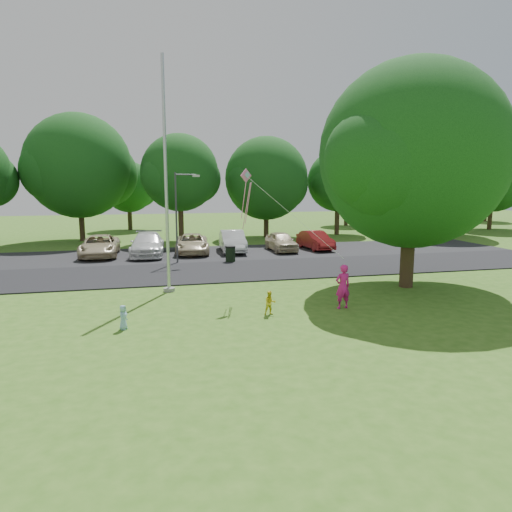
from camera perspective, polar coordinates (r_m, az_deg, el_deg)
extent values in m
plane|color=#37651A|center=(16.35, 2.59, -7.71)|extent=(120.00, 120.00, 0.00)
cube|color=black|center=(24.87, -3.19, -1.85)|extent=(60.00, 6.00, 0.06)
cube|color=black|center=(31.20, -5.35, 0.33)|extent=(42.00, 7.00, 0.06)
cylinder|color=#B7BABF|center=(20.06, -11.21, 9.68)|extent=(0.14, 0.14, 10.00)
cylinder|color=gray|center=(20.58, -10.80, -4.14)|extent=(0.50, 0.50, 0.16)
cylinder|color=#3F3F44|center=(27.39, -9.93, 4.64)|extent=(0.11, 0.11, 5.38)
cylinder|color=#3F3F44|center=(27.49, -8.79, 10.02)|extent=(1.25, 0.31, 0.08)
cube|color=silver|center=(27.67, -7.51, 9.91)|extent=(0.43, 0.27, 0.13)
cylinder|color=black|center=(27.63, -3.22, 0.16)|extent=(0.58, 0.58, 0.94)
cylinder|color=black|center=(27.56, -3.23, 1.17)|extent=(0.62, 0.62, 0.05)
cylinder|color=#332316|center=(21.96, 18.40, 0.26)|extent=(0.62, 0.62, 3.08)
sphere|color=#103C13|center=(21.78, 18.98, 11.87)|extent=(8.27, 8.27, 8.27)
sphere|color=#103C13|center=(23.46, 21.70, 9.97)|extent=(5.37, 5.37, 5.37)
sphere|color=#103C13|center=(20.02, 16.47, 11.10)|extent=(4.96, 4.96, 4.96)
sphere|color=#103C13|center=(19.74, 14.77, 11.56)|extent=(4.30, 4.30, 4.30)
cylinder|color=#332316|center=(40.72, -20.95, 4.01)|extent=(0.44, 0.44, 3.19)
sphere|color=#103C13|center=(40.63, -21.32, 10.44)|extent=(8.50, 8.50, 8.50)
sphere|color=#103C13|center=(41.26, -18.44, 9.67)|extent=(5.53, 5.53, 5.53)
sphere|color=#103C13|center=(39.83, -23.94, 9.72)|extent=(5.10, 5.10, 5.10)
cylinder|color=#332316|center=(38.16, -9.36, 4.36)|extent=(0.44, 0.44, 3.43)
sphere|color=#103C13|center=(38.06, -9.51, 10.24)|extent=(6.27, 6.27, 6.27)
sphere|color=#103C13|center=(38.80, -7.46, 9.56)|extent=(4.07, 4.07, 4.07)
sphere|color=#103C13|center=(37.19, -11.36, 9.73)|extent=(3.76, 3.76, 3.76)
cylinder|color=#332316|center=(40.70, 1.28, 4.22)|extent=(0.44, 0.44, 2.66)
sphere|color=#103C13|center=(40.57, 1.30, 9.67)|extent=(7.27, 7.27, 7.27)
sphere|color=#103C13|center=(41.71, 3.24, 8.89)|extent=(4.72, 4.72, 4.72)
sphere|color=#103C13|center=(39.33, -0.43, 9.17)|extent=(4.36, 4.36, 4.36)
cylinder|color=#332316|center=(43.71, 10.09, 4.64)|extent=(0.44, 0.44, 3.02)
sphere|color=#103C13|center=(43.60, 10.22, 9.23)|extent=(5.67, 5.67, 5.67)
sphere|color=#103C13|center=(44.64, 11.42, 8.63)|extent=(3.68, 3.68, 3.68)
sphere|color=#103C13|center=(42.50, 9.18, 8.88)|extent=(3.40, 3.40, 3.40)
cylinder|color=#332316|center=(45.73, 21.64, 4.59)|extent=(0.44, 0.44, 3.42)
sphere|color=#103C13|center=(45.67, 21.99, 10.58)|extent=(8.77, 8.77, 8.77)
sphere|color=#103C13|center=(47.51, 23.29, 9.62)|extent=(5.70, 5.70, 5.70)
sphere|color=#103C13|center=(43.75, 20.90, 10.17)|extent=(5.26, 5.26, 5.26)
cylinder|color=#332316|center=(53.82, 27.22, 4.53)|extent=(0.44, 0.44, 2.92)
sphere|color=#103C13|center=(53.73, 27.52, 8.77)|extent=(7.24, 7.24, 7.24)
sphere|color=#103C13|center=(55.35, 28.28, 8.13)|extent=(4.70, 4.70, 4.70)
sphere|color=#103C13|center=(52.10, 26.94, 8.44)|extent=(4.34, 4.34, 4.34)
cylinder|color=#332316|center=(65.66, 26.75, 5.04)|extent=(0.44, 0.44, 2.60)
sphere|color=#103C13|center=(65.58, 26.95, 7.76)|extent=(5.20, 5.20, 5.20)
sphere|color=#103C13|center=(66.73, 27.40, 7.39)|extent=(3.38, 3.38, 3.38)
sphere|color=#103C13|center=(64.41, 26.59, 7.55)|extent=(3.12, 3.12, 3.12)
cylinder|color=#332316|center=(49.18, -15.49, 4.68)|extent=(0.44, 0.44, 2.60)
sphere|color=#103C13|center=(49.06, -15.64, 8.31)|extent=(5.20, 5.20, 5.20)
sphere|color=#103C13|center=(49.56, -14.24, 7.92)|extent=(3.38, 3.38, 3.38)
sphere|color=#103C13|center=(48.46, -16.89, 7.95)|extent=(3.12, 3.12, 3.12)
cylinder|color=#332316|center=(53.56, 11.20, 5.15)|extent=(0.44, 0.44, 2.60)
sphere|color=#103C13|center=(53.45, 11.30, 8.49)|extent=(5.20, 5.20, 5.20)
sphere|color=#103C13|center=(54.42, 12.18, 8.06)|extent=(3.38, 3.38, 3.38)
sphere|color=#103C13|center=(52.43, 10.55, 8.23)|extent=(3.12, 3.12, 3.12)
imported|color=#C6B793|center=(31.19, -18.96, 1.21)|extent=(2.34, 4.98, 1.38)
imported|color=silver|center=(30.67, -13.42, 1.43)|extent=(2.37, 5.22, 1.48)
imported|color=#C6B793|center=(31.16, -8.00, 1.54)|extent=(2.58, 4.89, 1.31)
imported|color=silver|center=(31.57, -2.96, 1.86)|extent=(1.90, 4.58, 1.47)
imported|color=#C6B793|center=(32.00, 3.16, 1.84)|extent=(1.60, 3.95, 1.35)
imported|color=maroon|center=(33.08, 7.43, 1.98)|extent=(1.68, 4.06, 1.31)
imported|color=#D71C7F|center=(17.63, 10.79, -3.77)|extent=(0.66, 0.47, 1.70)
imported|color=yellow|center=(16.57, 1.76, -5.90)|extent=(0.43, 0.34, 0.88)
imported|color=#8CC0D6|center=(15.56, -16.27, -7.37)|extent=(0.38, 0.46, 0.81)
cube|color=pink|center=(18.65, -1.26, 10.03)|extent=(0.51, 0.29, 0.56)
cube|color=#8CC6E5|center=(18.64, -1.09, 10.09)|extent=(0.25, 0.15, 0.27)
cylinder|color=white|center=(17.87, 4.66, 5.06)|extent=(3.20, 2.59, 3.12)
cylinder|color=pink|center=(18.64, -1.56, 6.95)|extent=(0.19, 0.24, 1.48)
cylinder|color=pink|center=(18.74, -0.99, 6.60)|extent=(0.21, 0.39, 1.70)
cylinder|color=pink|center=(18.59, -1.20, 6.22)|extent=(0.23, 0.57, 1.89)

